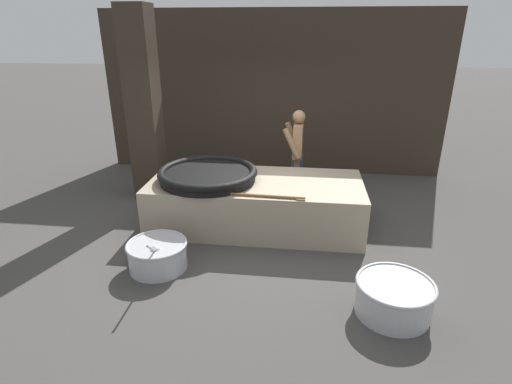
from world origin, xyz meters
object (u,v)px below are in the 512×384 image
object	(u,v)px
giant_wok_near	(208,174)
prep_bowl_meat	(394,296)
prep_bowl_vegetables	(158,254)
cook	(297,152)

from	to	relation	value
giant_wok_near	prep_bowl_meat	world-z (taller)	giant_wok_near
giant_wok_near	prep_bowl_meat	size ratio (longest dim) A/B	1.80
giant_wok_near	prep_bowl_vegetables	world-z (taller)	giant_wok_near
cook	prep_bowl_meat	size ratio (longest dim) A/B	1.90
giant_wok_near	prep_bowl_meat	distance (m)	3.22
prep_bowl_vegetables	cook	bearing A→B (deg)	56.85
giant_wok_near	prep_bowl_vegetables	distance (m)	1.55
cook	prep_bowl_meat	world-z (taller)	cook
cook	prep_bowl_vegetables	world-z (taller)	cook
giant_wok_near	prep_bowl_vegetables	xyz separation A→B (m)	(-0.38, -1.35, -0.65)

